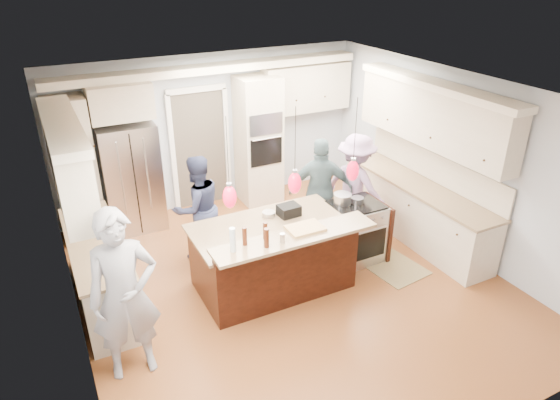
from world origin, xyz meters
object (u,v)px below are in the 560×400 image
Objects in this scene: person_bar_end at (125,296)px; person_far_left at (198,208)px; island_range at (356,231)px; kitchen_island at (273,256)px; refrigerator at (131,177)px.

person_bar_end is 2.38m from person_far_left.
kitchen_island is at bearing -176.91° from island_range.
island_range is at bearing 3.09° from kitchen_island.
island_range is at bearing 139.66° from person_far_left.
person_bar_end reaches higher than person_far_left.
person_far_left is (-0.63, 1.21, 0.32)m from kitchen_island.
person_far_left is (0.67, -1.36, -0.09)m from refrigerator.
refrigerator is 3.35m from person_bar_end.
refrigerator is 0.91× the size of person_bar_end.
refrigerator is at bearing 137.41° from island_range.
kitchen_island is 2.22m from person_bar_end.
kitchen_island is (1.30, -2.57, -0.41)m from refrigerator.
refrigerator is 3.71m from island_range.
kitchen_island is 2.28× the size of island_range.
kitchen_island is 1.06× the size of person_bar_end.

